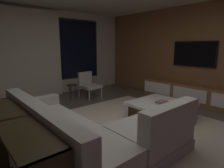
% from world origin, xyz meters
% --- Properties ---
extents(floor, '(9.20, 9.20, 0.00)m').
position_xyz_m(floor, '(0.00, 0.00, 0.00)').
color(floor, '#564C44').
extents(back_wall_with_window, '(6.60, 0.30, 2.70)m').
position_xyz_m(back_wall_with_window, '(-0.06, 3.62, 1.34)').
color(back_wall_with_window, beige).
rests_on(back_wall_with_window, floor).
extents(media_wall, '(0.12, 7.80, 2.70)m').
position_xyz_m(media_wall, '(3.06, 0.00, 1.35)').
color(media_wall, brown).
rests_on(media_wall, floor).
extents(area_rug, '(3.20, 3.80, 0.01)m').
position_xyz_m(area_rug, '(0.35, -0.10, 0.01)').
color(area_rug, beige).
rests_on(area_rug, floor).
extents(sectional_couch, '(1.98, 2.50, 0.82)m').
position_xyz_m(sectional_couch, '(-0.86, -0.08, 0.29)').
color(sectional_couch, gray).
rests_on(sectional_couch, floor).
extents(coffee_table, '(1.16, 1.16, 0.36)m').
position_xyz_m(coffee_table, '(1.13, 0.00, 0.19)').
color(coffee_table, '#332916').
rests_on(coffee_table, floor).
extents(book_stack_on_coffee_table, '(0.27, 0.17, 0.05)m').
position_xyz_m(book_stack_on_coffee_table, '(1.10, -0.02, 0.38)').
color(book_stack_on_coffee_table, '#B1D867').
rests_on(book_stack_on_coffee_table, coffee_table).
extents(accent_chair_near_window, '(0.58, 0.60, 0.78)m').
position_xyz_m(accent_chair_near_window, '(0.92, 2.50, 0.43)').
color(accent_chair_near_window, '#B2ADA0').
rests_on(accent_chair_near_window, floor).
extents(side_stool, '(0.32, 0.32, 0.46)m').
position_xyz_m(side_stool, '(0.40, 2.56, 0.37)').
color(side_stool, '#333338').
rests_on(side_stool, floor).
extents(media_console, '(0.46, 3.10, 0.52)m').
position_xyz_m(media_console, '(2.77, 0.05, 0.25)').
color(media_console, brown).
rests_on(media_console, floor).
extents(mounted_tv, '(0.05, 1.22, 0.70)m').
position_xyz_m(mounted_tv, '(2.95, 0.25, 1.35)').
color(mounted_tv, black).
extents(console_table_behind_couch, '(0.40, 2.10, 0.74)m').
position_xyz_m(console_table_behind_couch, '(-1.77, 0.05, 0.42)').
color(console_table_behind_couch, '#332916').
rests_on(console_table_behind_couch, floor).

